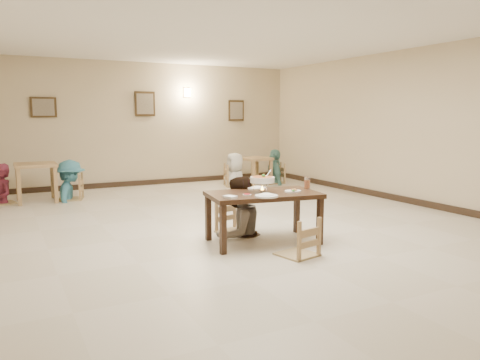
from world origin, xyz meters
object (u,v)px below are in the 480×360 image
chair_far (234,202)px  bg_diner_a (0,164)px  main_diner (238,177)px  bg_diner_c (235,153)px  bg_table_left (36,170)px  bg_chair_rl (235,165)px  bg_chair_lr (70,176)px  bg_chair_rr (275,164)px  main_table (263,198)px  drink_glass (307,183)px  bg_diner_b (69,160)px  bg_table_right (255,163)px  bg_chair_ll (1,180)px  bg_diner_d (275,149)px  curry_warmer (262,180)px  chair_near (298,219)px

chair_far → bg_diner_a: 5.12m
main_diner → bg_diner_c: main_diner is taller
bg_table_left → bg_chair_rl: bg_chair_rl is taller
bg_diner_a → bg_chair_lr: bearing=64.5°
bg_chair_rl → bg_chair_rr: (1.15, 0.01, -0.03)m
main_diner → bg_chair_rl: main_diner is taller
main_table → bg_table_left: (-2.49, 4.72, 0.03)m
drink_glass → bg_diner_b: size_ratio=0.10×
main_table → bg_chair_rr: (3.13, 4.77, -0.13)m
bg_table_right → bg_diner_b: (-4.42, -0.12, 0.27)m
bg_chair_lr → bg_chair_rl: size_ratio=0.97×
bg_chair_rr → bg_diner_a: 6.26m
chair_far → drink_glass: size_ratio=5.66×
drink_glass → bg_table_right: size_ratio=0.21×
drink_glass → bg_chair_ll: (-3.85, 4.77, -0.29)m
bg_chair_lr → bg_chair_rr: (5.00, 0.11, -0.02)m
bg_table_left → bg_diner_d: (5.63, 0.06, 0.23)m
curry_warmer → bg_diner_b: size_ratio=0.22×
main_table → bg_table_left: bearing=126.4°
bg_chair_ll → bg_diner_b: 1.31m
bg_chair_lr → bg_chair_rr: 5.00m
bg_table_right → main_diner: bearing=-122.0°
bg_diner_d → chair_near: bearing=166.8°
bg_diner_b → bg_diner_a: bearing=100.0°
bg_chair_rl → curry_warmer: bearing=172.3°
chair_far → bg_chair_ll: bg_chair_ll is taller
bg_table_left → bg_chair_ll: bearing=173.9°
bg_chair_lr → bg_chair_rl: 3.85m
curry_warmer → drink_glass: (0.74, 0.01, -0.10)m
bg_diner_a → bg_diner_b: size_ratio=0.96×
bg_chair_lr → bg_table_left: bearing=-78.6°
chair_near → bg_chair_rl: bg_chair_rl is taller
main_diner → bg_chair_lr: main_diner is taller
bg_chair_lr → chair_far: bearing=40.2°
chair_far → bg_diner_c: bg_diner_c is taller
main_table → bg_diner_a: size_ratio=1.00×
drink_glass → bg_chair_lr: bg_chair_lr is taller
bg_diner_a → bg_chair_rr: bearing=70.0°
bg_chair_rr → bg_diner_c: (-1.15, -0.01, 0.34)m
bg_chair_lr → bg_chair_rr: bearing=107.9°
chair_near → bg_table_right: (2.49, 5.50, 0.09)m
drink_glass → bg_table_left: 5.70m
bg_chair_rl → bg_table_right: bearing=-72.9°
bg_table_right → bg_chair_rr: bg_chair_rr is taller
chair_far → curry_warmer: 0.77m
bg_chair_rr → bg_table_left: bearing=-74.0°
main_table → curry_warmer: size_ratio=4.30×
bg_table_right → bg_chair_rr: size_ratio=0.81×
main_diner → bg_diner_c: 4.71m
bg_diner_c → bg_diner_d: (1.15, 0.01, 0.05)m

